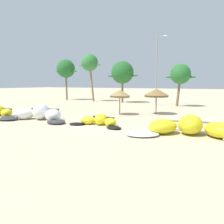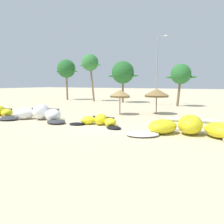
{
  "view_description": "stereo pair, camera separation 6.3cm",
  "coord_description": "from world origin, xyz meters",
  "px_view_note": "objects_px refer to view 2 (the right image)",
  "views": [
    {
      "loc": [
        8.71,
        -15.05,
        3.46
      ],
      "look_at": [
        -0.23,
        2.0,
        1.0
      ],
      "focal_mm": 36.34,
      "sensor_mm": 36.0,
      "label": 1
    },
    {
      "loc": [
        8.77,
        -15.02,
        3.46
      ],
      "look_at": [
        -0.23,
        2.0,
        1.0
      ],
      "focal_mm": 36.34,
      "sensor_mm": 36.0,
      "label": 2
    }
  ],
  "objects_px": {
    "beach_umbrella_middle": "(157,93)",
    "palm_leftmost": "(66,69)",
    "palm_left": "(90,63)",
    "palm_center_left": "(181,74)",
    "kite_left": "(39,114)",
    "beach_umbrella_near_van": "(120,94)",
    "kite_center": "(190,128)",
    "kite_left_of_center": "(99,121)",
    "lamppost_west": "(158,67)",
    "palm_left_of_gap": "(123,73)"
  },
  "relations": [
    {
      "from": "palm_left",
      "to": "lamppost_west",
      "type": "relative_size",
      "value": 0.83
    },
    {
      "from": "beach_umbrella_near_van",
      "to": "palm_leftmost",
      "type": "relative_size",
      "value": 0.33
    },
    {
      "from": "kite_left",
      "to": "beach_umbrella_near_van",
      "type": "xyz_separation_m",
      "value": [
        5.12,
        6.96,
        1.74
      ]
    },
    {
      "from": "palm_left_of_gap",
      "to": "beach_umbrella_near_van",
      "type": "bearing_deg",
      "value": -65.95
    },
    {
      "from": "beach_umbrella_near_van",
      "to": "palm_left",
      "type": "xyz_separation_m",
      "value": [
        -13.36,
        14.46,
        4.93
      ]
    },
    {
      "from": "kite_left_of_center",
      "to": "beach_umbrella_near_van",
      "type": "height_order",
      "value": "beach_umbrella_near_van"
    },
    {
      "from": "kite_left_of_center",
      "to": "palm_leftmost",
      "type": "bearing_deg",
      "value": 133.96
    },
    {
      "from": "kite_left",
      "to": "palm_leftmost",
      "type": "bearing_deg",
      "value": 123.34
    },
    {
      "from": "beach_umbrella_middle",
      "to": "palm_left_of_gap",
      "type": "relative_size",
      "value": 0.39
    },
    {
      "from": "kite_left_of_center",
      "to": "palm_left_of_gap",
      "type": "height_order",
      "value": "palm_left_of_gap"
    },
    {
      "from": "kite_left",
      "to": "beach_umbrella_near_van",
      "type": "bearing_deg",
      "value": 53.68
    },
    {
      "from": "beach_umbrella_middle",
      "to": "beach_umbrella_near_van",
      "type": "bearing_deg",
      "value": -145.66
    },
    {
      "from": "kite_left",
      "to": "palm_left_of_gap",
      "type": "xyz_separation_m",
      "value": [
        -1.31,
        21.36,
        4.73
      ]
    },
    {
      "from": "beach_umbrella_middle",
      "to": "lamppost_west",
      "type": "distance_m",
      "value": 11.86
    },
    {
      "from": "lamppost_west",
      "to": "beach_umbrella_near_van",
      "type": "bearing_deg",
      "value": -90.94
    },
    {
      "from": "palm_left_of_gap",
      "to": "palm_leftmost",
      "type": "bearing_deg",
      "value": 176.96
    },
    {
      "from": "palm_leftmost",
      "to": "beach_umbrella_near_van",
      "type": "bearing_deg",
      "value": -37.56
    },
    {
      "from": "palm_leftmost",
      "to": "lamppost_west",
      "type": "bearing_deg",
      "value": -5.51
    },
    {
      "from": "beach_umbrella_near_van",
      "to": "palm_left_of_gap",
      "type": "distance_m",
      "value": 16.04
    },
    {
      "from": "kite_left_of_center",
      "to": "palm_left",
      "type": "xyz_separation_m",
      "value": [
        -14.67,
        21.07,
        6.89
      ]
    },
    {
      "from": "palm_center_left",
      "to": "lamppost_west",
      "type": "relative_size",
      "value": 0.58
    },
    {
      "from": "kite_left",
      "to": "palm_left",
      "type": "height_order",
      "value": "palm_left"
    },
    {
      "from": "beach_umbrella_middle",
      "to": "palm_left_of_gap",
      "type": "distance_m",
      "value": 15.84
    },
    {
      "from": "beach_umbrella_near_van",
      "to": "palm_left_of_gap",
      "type": "bearing_deg",
      "value": 114.05
    },
    {
      "from": "palm_leftmost",
      "to": "palm_left_of_gap",
      "type": "relative_size",
      "value": 1.13
    },
    {
      "from": "palm_center_left",
      "to": "kite_left",
      "type": "bearing_deg",
      "value": -115.49
    },
    {
      "from": "palm_left_of_gap",
      "to": "lamppost_west",
      "type": "height_order",
      "value": "lamppost_west"
    },
    {
      "from": "kite_center",
      "to": "palm_leftmost",
      "type": "relative_size",
      "value": 1.02
    },
    {
      "from": "beach_umbrella_middle",
      "to": "palm_leftmost",
      "type": "bearing_deg",
      "value": 151.03
    },
    {
      "from": "beach_umbrella_middle",
      "to": "palm_leftmost",
      "type": "height_order",
      "value": "palm_leftmost"
    },
    {
      "from": "kite_left",
      "to": "palm_center_left",
      "type": "bearing_deg",
      "value": 64.51
    },
    {
      "from": "palm_center_left",
      "to": "palm_left",
      "type": "bearing_deg",
      "value": 172.71
    },
    {
      "from": "kite_center",
      "to": "palm_left",
      "type": "bearing_deg",
      "value": 135.68
    },
    {
      "from": "kite_center",
      "to": "palm_left_of_gap",
      "type": "height_order",
      "value": "palm_left_of_gap"
    },
    {
      "from": "kite_left_of_center",
      "to": "kite_center",
      "type": "distance_m",
      "value": 7.23
    },
    {
      "from": "palm_left",
      "to": "palm_center_left",
      "type": "distance_m",
      "value": 17.72
    },
    {
      "from": "beach_umbrella_near_van",
      "to": "palm_center_left",
      "type": "relative_size",
      "value": 0.44
    },
    {
      "from": "palm_left_of_gap",
      "to": "palm_left",
      "type": "bearing_deg",
      "value": 179.44
    },
    {
      "from": "kite_left_of_center",
      "to": "palm_leftmost",
      "type": "xyz_separation_m",
      "value": [
        -20.94,
        21.71,
        6.0
      ]
    },
    {
      "from": "kite_center",
      "to": "lamppost_west",
      "type": "distance_m",
      "value": 22.42
    },
    {
      "from": "kite_left_of_center",
      "to": "lamppost_west",
      "type": "bearing_deg",
      "value": 93.15
    },
    {
      "from": "beach_umbrella_middle",
      "to": "palm_leftmost",
      "type": "relative_size",
      "value": 0.34
    },
    {
      "from": "kite_center",
      "to": "lamppost_west",
      "type": "height_order",
      "value": "lamppost_west"
    },
    {
      "from": "kite_center",
      "to": "palm_leftmost",
      "type": "distance_m",
      "value": 36.22
    },
    {
      "from": "kite_left",
      "to": "palm_left",
      "type": "relative_size",
      "value": 0.82
    },
    {
      "from": "kite_center",
      "to": "beach_umbrella_middle",
      "type": "distance_m",
      "value": 10.73
    },
    {
      "from": "palm_left",
      "to": "kite_left",
      "type": "bearing_deg",
      "value": -68.96
    },
    {
      "from": "palm_center_left",
      "to": "lamppost_west",
      "type": "distance_m",
      "value": 4.12
    },
    {
      "from": "beach_umbrella_middle",
      "to": "palm_left",
      "type": "distance_m",
      "value": 21.27
    },
    {
      "from": "kite_left",
      "to": "kite_left_of_center",
      "type": "xyz_separation_m",
      "value": [
        6.42,
        0.35,
        -0.22
      ]
    }
  ]
}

